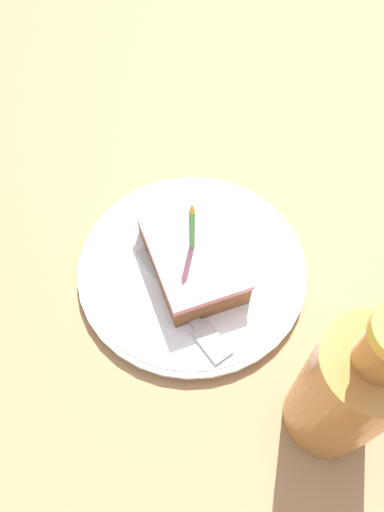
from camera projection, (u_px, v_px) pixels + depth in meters
ground_plane at (201, 257)px, 0.63m from camera, size 2.40×2.40×0.04m
plate at (192, 268)px, 0.59m from camera, size 0.27×0.27×0.02m
cake_slice at (192, 256)px, 0.56m from camera, size 0.09×0.14×0.12m
fork at (186, 310)px, 0.55m from camera, size 0.06×0.16×0.00m
bottle at (348, 390)px, 0.43m from camera, size 0.08×0.08×0.23m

